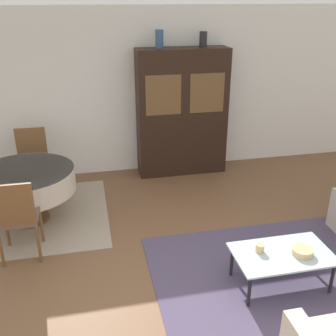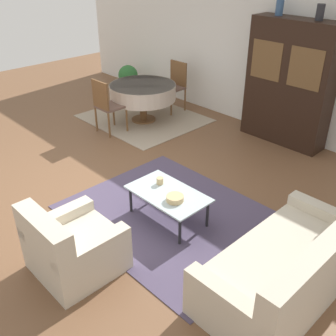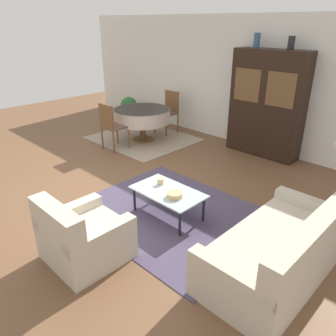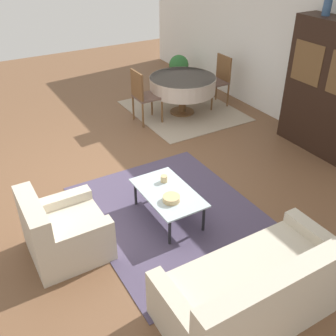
{
  "view_description": "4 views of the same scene",
  "coord_description": "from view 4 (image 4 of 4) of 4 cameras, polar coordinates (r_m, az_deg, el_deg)",
  "views": [
    {
      "loc": [
        -0.69,
        -2.75,
        2.82
      ],
      "look_at": [
        0.2,
        1.4,
        0.95
      ],
      "focal_mm": 42.0,
      "sensor_mm": 36.0,
      "label": 1
    },
    {
      "loc": [
        4.09,
        -2.55,
        3.04
      ],
      "look_at": [
        1.16,
        0.26,
        0.75
      ],
      "focal_mm": 42.0,
      "sensor_mm": 36.0,
      "label": 2
    },
    {
      "loc": [
        3.96,
        -2.6,
        2.55
      ],
      "look_at": [
        1.16,
        0.26,
        0.75
      ],
      "focal_mm": 35.0,
      "sensor_mm": 36.0,
      "label": 3
    },
    {
      "loc": [
        4.6,
        -1.76,
        3.25
      ],
      "look_at": [
        1.16,
        0.26,
        0.75
      ],
      "focal_mm": 42.0,
      "sensor_mm": 36.0,
      "label": 4
    }
  ],
  "objects": [
    {
      "name": "potted_plant",
      "position": [
        9.56,
        1.57,
        14.36
      ],
      "size": [
        0.46,
        0.46,
        0.64
      ],
      "color": "#93664C",
      "rests_on": "ground_plane"
    },
    {
      "name": "coffee_table",
      "position": [
        4.93,
        0.0,
        -3.82
      ],
      "size": [
        1.02,
        0.6,
        0.39
      ],
      "color": "black",
      "rests_on": "area_rug"
    },
    {
      "name": "dining_chair_far",
      "position": [
        8.24,
        7.36,
        12.88
      ],
      "size": [
        0.44,
        0.44,
        1.0
      ],
      "rotation": [
        0.0,
        0.0,
        3.14
      ],
      "color": "brown",
      "rests_on": "dining_rug"
    },
    {
      "name": "armchair",
      "position": [
        4.62,
        -15.08,
        -8.98
      ],
      "size": [
        0.83,
        0.84,
        0.81
      ],
      "color": "beige",
      "rests_on": "ground_plane"
    },
    {
      "name": "dining_rug",
      "position": [
        8.08,
        2.22,
        8.35
      ],
      "size": [
        2.21,
        1.93,
        0.01
      ],
      "color": "gray",
      "rests_on": "ground_plane"
    },
    {
      "name": "cup",
      "position": [
        5.07,
        -0.58,
        -1.56
      ],
      "size": [
        0.09,
        0.09,
        0.09
      ],
      "color": "tan",
      "rests_on": "coffee_table"
    },
    {
      "name": "couch",
      "position": [
        3.99,
        13.18,
        -16.8
      ],
      "size": [
        0.93,
        1.89,
        0.84
      ],
      "rotation": [
        0.0,
        0.0,
        1.57
      ],
      "color": "beige",
      "rests_on": "ground_plane"
    },
    {
      "name": "wall_back",
      "position": [
        7.34,
        19.17,
        15.35
      ],
      "size": [
        10.0,
        0.06,
        2.7
      ],
      "color": "white",
      "rests_on": "ground_plane"
    },
    {
      "name": "dining_table",
      "position": [
        7.77,
        2.14,
        12.01
      ],
      "size": [
        1.29,
        1.29,
        0.73
      ],
      "color": "brown",
      "rests_on": "dining_rug"
    },
    {
      "name": "area_rug",
      "position": [
        5.17,
        0.78,
        -6.8
      ],
      "size": [
        2.62,
        2.11,
        0.01
      ],
      "color": "#4C425B",
      "rests_on": "ground_plane"
    },
    {
      "name": "dining_chair_near",
      "position": [
        7.37,
        -3.66,
        10.73
      ],
      "size": [
        0.44,
        0.44,
        1.0
      ],
      "color": "brown",
      "rests_on": "dining_rug"
    },
    {
      "name": "ground_plane",
      "position": [
        5.9,
        -7.86,
        -1.69
      ],
      "size": [
        14.0,
        14.0,
        0.0
      ],
      "primitive_type": "plane",
      "color": "brown"
    },
    {
      "name": "vase_tall",
      "position": [
        6.66,
        22.13,
        20.97
      ],
      "size": [
        0.12,
        0.12,
        0.27
      ],
      "color": "#33517A",
      "rests_on": "display_cabinet"
    },
    {
      "name": "display_cabinet",
      "position": [
        6.72,
        22.46,
        10.44
      ],
      "size": [
        1.47,
        0.44,
        2.08
      ],
      "color": "black",
      "rests_on": "ground_plane"
    },
    {
      "name": "bowl",
      "position": [
        4.73,
        0.49,
        -4.46
      ],
      "size": [
        0.21,
        0.21,
        0.07
      ],
      "color": "tan",
      "rests_on": "coffee_table"
    }
  ]
}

